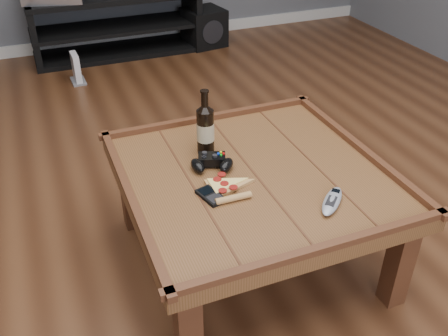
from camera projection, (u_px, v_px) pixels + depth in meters
name	position (u px, v px, depth m)	size (l,w,h in m)	color
ground	(251.00, 258.00, 2.19)	(6.00, 6.00, 0.00)	#402212
baseboard	(114.00, 39.00, 4.49)	(5.00, 0.02, 0.10)	silver
coffee_table	(253.00, 185.00, 1.97)	(1.03, 1.03, 0.48)	#573618
media_console	(117.00, 25.00, 4.19)	(1.40, 0.45, 0.50)	black
beer_bottle	(205.00, 128.00, 2.02)	(0.07, 0.07, 0.28)	black
game_controller	(212.00, 163.00, 1.96)	(0.18, 0.15, 0.05)	black
pizza_slice	(226.00, 187.00, 1.85)	(0.15, 0.25, 0.03)	tan
smartphone	(211.00, 196.00, 1.80)	(0.09, 0.13, 0.02)	black
remote_control	(332.00, 201.00, 1.77)	(0.17, 0.17, 0.03)	#92969E
subwoofer	(204.00, 27.00, 4.42)	(0.37, 0.37, 0.32)	black
game_console	(76.00, 69.00, 3.75)	(0.11, 0.18, 0.22)	gray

